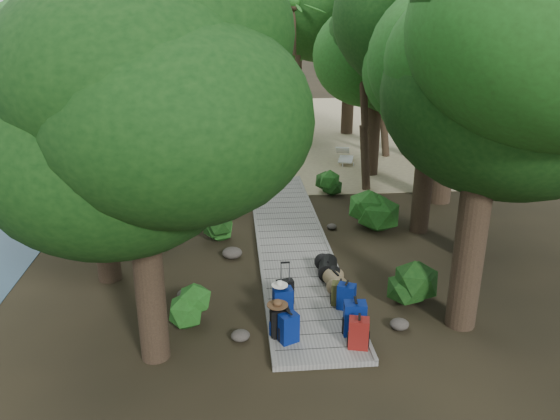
{
  "coord_description": "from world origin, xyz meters",
  "views": [
    {
      "loc": [
        -1.62,
        -13.4,
        6.35
      ],
      "look_at": [
        -0.33,
        0.92,
        1.0
      ],
      "focal_mm": 35.0,
      "sensor_mm": 36.0,
      "label": 1
    }
  ],
  "objects_px": {
    "duffel_right_black": "(328,268)",
    "sun_lounger": "(346,157)",
    "backpack_right_b": "(355,317)",
    "backpack_left_a": "(289,327)",
    "backpack_right_c": "(346,295)",
    "duffel_right_khaki": "(335,281)",
    "kayak": "(188,160)",
    "suitcase_on_boardwalk": "(285,292)",
    "backpack_right_a": "(359,332)",
    "backpack_left_b": "(280,321)",
    "lone_suitcase_on_sand": "(280,166)",
    "backpack_right_d": "(340,292)",
    "backpack_left_c": "(283,301)"
  },
  "relations": [
    {
      "from": "backpack_left_b",
      "to": "sun_lounger",
      "type": "xyz_separation_m",
      "value": [
        4.04,
        13.08,
        -0.15
      ]
    },
    {
      "from": "backpack_right_b",
      "to": "suitcase_on_boardwalk",
      "type": "height_order",
      "value": "backpack_right_b"
    },
    {
      "from": "backpack_left_c",
      "to": "backpack_right_a",
      "type": "bearing_deg",
      "value": -48.85
    },
    {
      "from": "lone_suitcase_on_sand",
      "to": "backpack_right_d",
      "type": "bearing_deg",
      "value": -98.03
    },
    {
      "from": "backpack_left_b",
      "to": "backpack_right_d",
      "type": "bearing_deg",
      "value": 33.12
    },
    {
      "from": "backpack_right_b",
      "to": "lone_suitcase_on_sand",
      "type": "xyz_separation_m",
      "value": [
        -0.43,
        11.83,
        -0.16
      ]
    },
    {
      "from": "backpack_right_c",
      "to": "suitcase_on_boardwalk",
      "type": "height_order",
      "value": "backpack_right_c"
    },
    {
      "from": "backpack_left_b",
      "to": "duffel_right_khaki",
      "type": "bearing_deg",
      "value": 46.26
    },
    {
      "from": "backpack_right_c",
      "to": "backpack_right_d",
      "type": "xyz_separation_m",
      "value": [
        -0.1,
        0.21,
        -0.04
      ]
    },
    {
      "from": "backpack_left_a",
      "to": "suitcase_on_boardwalk",
      "type": "bearing_deg",
      "value": 62.61
    },
    {
      "from": "backpack_left_a",
      "to": "backpack_right_c",
      "type": "xyz_separation_m",
      "value": [
        1.39,
        1.15,
        -0.02
      ]
    },
    {
      "from": "backpack_right_b",
      "to": "kayak",
      "type": "distance_m",
      "value": 14.33
    },
    {
      "from": "duffel_right_khaki",
      "to": "kayak",
      "type": "bearing_deg",
      "value": 95.52
    },
    {
      "from": "backpack_right_b",
      "to": "backpack_right_d",
      "type": "distance_m",
      "value": 1.21
    },
    {
      "from": "backpack_left_c",
      "to": "duffel_right_khaki",
      "type": "height_order",
      "value": "backpack_left_c"
    },
    {
      "from": "backpack_left_b",
      "to": "lone_suitcase_on_sand",
      "type": "relative_size",
      "value": 1.04
    },
    {
      "from": "backpack_right_b",
      "to": "suitcase_on_boardwalk",
      "type": "relative_size",
      "value": 1.39
    },
    {
      "from": "backpack_right_c",
      "to": "sun_lounger",
      "type": "bearing_deg",
      "value": 103.92
    },
    {
      "from": "backpack_left_a",
      "to": "backpack_left_c",
      "type": "bearing_deg",
      "value": 67.3
    },
    {
      "from": "suitcase_on_boardwalk",
      "to": "backpack_right_c",
      "type": "bearing_deg",
      "value": -26.28
    },
    {
      "from": "backpack_left_a",
      "to": "suitcase_on_boardwalk",
      "type": "distance_m",
      "value": 1.5
    },
    {
      "from": "duffel_right_black",
      "to": "backpack_left_a",
      "type": "bearing_deg",
      "value": -103.19
    },
    {
      "from": "backpack_left_b",
      "to": "kayak",
      "type": "xyz_separation_m",
      "value": [
        -2.76,
        13.61,
        -0.29
      ]
    },
    {
      "from": "backpack_right_c",
      "to": "backpack_right_b",
      "type": "bearing_deg",
      "value": -66.72
    },
    {
      "from": "backpack_right_b",
      "to": "lone_suitcase_on_sand",
      "type": "distance_m",
      "value": 11.84
    },
    {
      "from": "backpack_left_c",
      "to": "kayak",
      "type": "xyz_separation_m",
      "value": [
        -2.89,
        12.9,
        -0.32
      ]
    },
    {
      "from": "backpack_right_c",
      "to": "duffel_right_black",
      "type": "height_order",
      "value": "backpack_right_c"
    },
    {
      "from": "backpack_left_c",
      "to": "lone_suitcase_on_sand",
      "type": "xyz_separation_m",
      "value": [
        0.95,
        11.05,
        -0.14
      ]
    },
    {
      "from": "backpack_right_a",
      "to": "backpack_right_c",
      "type": "distance_m",
      "value": 1.46
    },
    {
      "from": "backpack_left_b",
      "to": "backpack_right_c",
      "type": "bearing_deg",
      "value": 26.04
    },
    {
      "from": "backpack_right_b",
      "to": "suitcase_on_boardwalk",
      "type": "distance_m",
      "value": 1.85
    },
    {
      "from": "lone_suitcase_on_sand",
      "to": "kayak",
      "type": "distance_m",
      "value": 4.26
    },
    {
      "from": "duffel_right_khaki",
      "to": "suitcase_on_boardwalk",
      "type": "distance_m",
      "value": 1.37
    },
    {
      "from": "backpack_right_a",
      "to": "backpack_right_b",
      "type": "relative_size",
      "value": 0.87
    },
    {
      "from": "backpack_left_a",
      "to": "duffel_right_black",
      "type": "distance_m",
      "value": 2.99
    },
    {
      "from": "backpack_left_b",
      "to": "backpack_left_a",
      "type": "bearing_deg",
      "value": -59.69
    },
    {
      "from": "backpack_right_c",
      "to": "duffel_right_black",
      "type": "relative_size",
      "value": 0.9
    },
    {
      "from": "backpack_left_b",
      "to": "duffel_right_khaki",
      "type": "relative_size",
      "value": 1.16
    },
    {
      "from": "backpack_left_b",
      "to": "sun_lounger",
      "type": "height_order",
      "value": "backpack_left_b"
    },
    {
      "from": "backpack_right_c",
      "to": "backpack_right_d",
      "type": "relative_size",
      "value": 1.13
    },
    {
      "from": "duffel_right_black",
      "to": "sun_lounger",
      "type": "bearing_deg",
      "value": 87.74
    },
    {
      "from": "lone_suitcase_on_sand",
      "to": "sun_lounger",
      "type": "bearing_deg",
      "value": 13.95
    },
    {
      "from": "sun_lounger",
      "to": "backpack_left_b",
      "type": "bearing_deg",
      "value": -91.5
    },
    {
      "from": "backpack_left_c",
      "to": "sun_lounger",
      "type": "bearing_deg",
      "value": 65.96
    },
    {
      "from": "backpack_right_a",
      "to": "sun_lounger",
      "type": "bearing_deg",
      "value": 93.26
    },
    {
      "from": "duffel_right_black",
      "to": "sun_lounger",
      "type": "relative_size",
      "value": 0.39
    },
    {
      "from": "backpack_right_b",
      "to": "backpack_left_a",
      "type": "bearing_deg",
      "value": -167.79
    },
    {
      "from": "backpack_right_a",
      "to": "duffel_right_khaki",
      "type": "xyz_separation_m",
      "value": [
        -0.01,
        2.37,
        -0.15
      ]
    },
    {
      "from": "backpack_left_a",
      "to": "backpack_right_c",
      "type": "height_order",
      "value": "backpack_left_a"
    },
    {
      "from": "duffel_right_black",
      "to": "backpack_left_b",
      "type": "bearing_deg",
      "value": -107.83
    }
  ]
}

